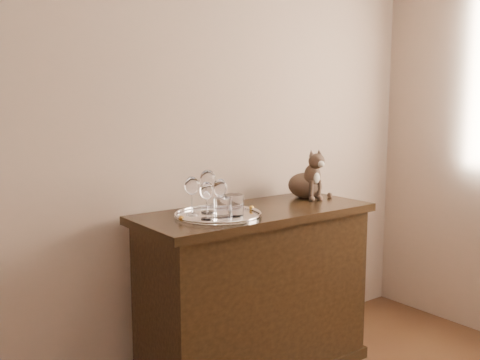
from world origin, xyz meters
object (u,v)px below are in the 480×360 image
object	(u,v)px
wine_glass_a	(192,196)
tumbler_a	(234,205)
tumbler_b	(223,208)
tray	(218,216)
cat	(305,173)
sideboard	(255,293)
wine_glass_c	(207,200)
wine_glass_b	(208,191)
wine_glass_d	(220,197)

from	to	relation	value
wine_glass_a	tumbler_a	world-z (taller)	wine_glass_a
tumbler_b	wine_glass_a	bearing A→B (deg)	112.32
tray	cat	bearing A→B (deg)	10.88
sideboard	wine_glass_c	xyz separation A→B (m)	(-0.33, -0.07, 0.52)
tray	wine_glass_b	xyz separation A→B (m)	(-0.01, 0.08, 0.10)
sideboard	tumbler_a	bearing A→B (deg)	-155.25
wine_glass_a	cat	xyz separation A→B (m)	(0.76, 0.05, 0.04)
tray	wine_glass_c	size ratio (longest dim) A/B	2.39
sideboard	wine_glass_d	distance (m)	0.57
wine_glass_b	tumbler_a	distance (m)	0.15
wine_glass_b	wine_glass_c	distance (m)	0.14
cat	wine_glass_d	bearing A→B (deg)	-158.33
wine_glass_b	wine_glass_d	bearing A→B (deg)	-87.13
tumbler_a	tumbler_b	distance (m)	0.08
sideboard	tumbler_b	xyz separation A→B (m)	(-0.27, -0.11, 0.48)
tray	wine_glass_b	size ratio (longest dim) A/B	1.98
wine_glass_a	wine_glass_b	bearing A→B (deg)	-0.80
tumbler_a	tumbler_b	size ratio (longest dim) A/B	1.05
tumbler_a	cat	xyz separation A→B (m)	(0.62, 0.19, 0.08)
wine_glass_d	tumbler_b	xyz separation A→B (m)	(-0.03, -0.06, -0.04)
wine_glass_a	tumbler_a	bearing A→B (deg)	-45.05
tray	wine_glass_c	world-z (taller)	wine_glass_c
sideboard	wine_glass_b	bearing A→B (deg)	169.45
tumbler_a	tumbler_b	world-z (taller)	tumbler_a
sideboard	tumbler_b	bearing A→B (deg)	-158.24
wine_glass_c	tumbler_a	xyz separation A→B (m)	(0.13, -0.02, -0.03)
cat	tumbler_b	bearing A→B (deg)	-154.19
cat	wine_glass_b	bearing A→B (deg)	-166.25
tumbler_b	cat	distance (m)	0.73
wine_glass_a	wine_glass_b	xyz separation A→B (m)	(0.09, -0.00, 0.01)
wine_glass_c	cat	distance (m)	0.78
tumbler_a	tumbler_b	bearing A→B (deg)	-166.78
wine_glass_a	cat	world-z (taller)	cat
sideboard	wine_glass_d	world-z (taller)	wine_glass_d
tumbler_b	wine_glass_b	bearing A→B (deg)	81.83
tumbler_a	wine_glass_d	bearing A→B (deg)	138.10
wine_glass_d	tumbler_b	distance (m)	0.08
wine_glass_c	tumbler_b	world-z (taller)	wine_glass_c
tumbler_a	cat	distance (m)	0.66
wine_glass_c	sideboard	bearing A→B (deg)	11.99
tumbler_b	cat	xyz separation A→B (m)	(0.70, 0.21, 0.08)
wine_glass_b	wine_glass_c	size ratio (longest dim) A/B	1.20
wine_glass_a	wine_glass_d	size ratio (longest dim) A/B	1.03
tumbler_b	cat	bearing A→B (deg)	16.49
wine_glass_a	wine_glass_d	bearing A→B (deg)	-46.56
sideboard	cat	world-z (taller)	cat
wine_glass_c	tray	bearing A→B (deg)	24.57
wine_glass_c	cat	world-z (taller)	cat
tray	tumbler_a	xyz separation A→B (m)	(0.05, -0.06, 0.05)
tumbler_a	wine_glass_b	bearing A→B (deg)	110.75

